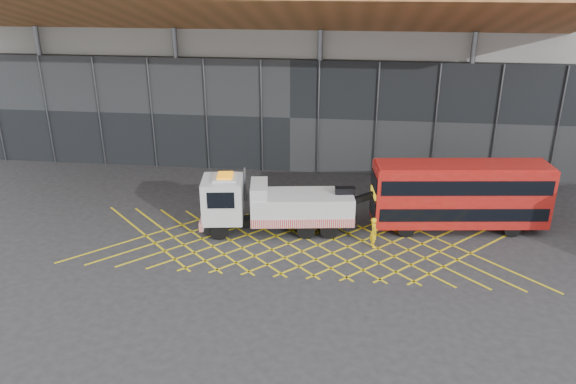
# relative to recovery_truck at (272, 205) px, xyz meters

# --- Properties ---
(ground_plane) EXTENTS (120.00, 120.00, 0.00)m
(ground_plane) POSITION_rel_recovery_truck_xyz_m (-2.11, -1.47, -1.61)
(ground_plane) COLOR #2A2A2D
(road_markings) EXTENTS (24.76, 7.16, 0.01)m
(road_markings) POSITION_rel_recovery_truck_xyz_m (1.89, -1.47, -1.60)
(road_markings) COLOR yellow
(road_markings) RESTS_ON ground_plane
(construction_building) EXTENTS (55.00, 23.97, 18.00)m
(construction_building) POSITION_rel_recovery_truck_xyz_m (-0.19, 16.93, 7.37)
(construction_building) COLOR gray
(construction_building) RESTS_ON ground_plane
(recovery_truck) EXTENTS (10.03, 3.48, 3.48)m
(recovery_truck) POSITION_rel_recovery_truck_xyz_m (0.00, 0.00, 0.00)
(recovery_truck) COLOR black
(recovery_truck) RESTS_ON ground_plane
(bus_towed) EXTENTS (9.87, 3.39, 3.93)m
(bus_towed) POSITION_rel_recovery_truck_xyz_m (10.38, 1.45, 0.58)
(bus_towed) COLOR #AD140F
(bus_towed) RESTS_ON ground_plane
(worker) EXTENTS (0.54, 0.69, 1.68)m
(worker) POSITION_rel_recovery_truck_xyz_m (5.63, -1.27, -0.77)
(worker) COLOR yellow
(worker) RESTS_ON ground_plane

